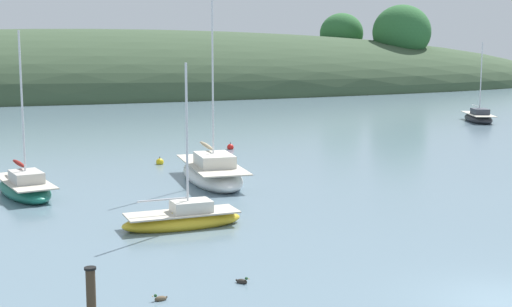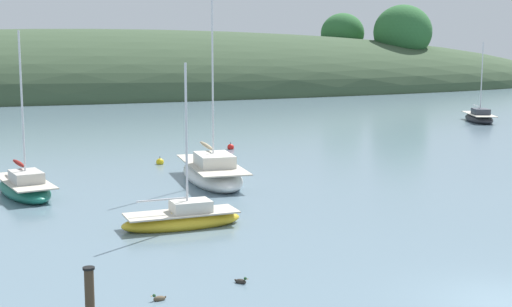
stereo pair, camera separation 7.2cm
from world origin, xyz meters
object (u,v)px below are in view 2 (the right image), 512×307
(mooring_buoy_channel, at_px, (160,162))
(sailboat_yellow_far, at_px, (183,219))
(sailboat_grey_yawl, at_px, (479,118))
(sailboat_white_near, at_px, (212,173))
(duck_trailing, at_px, (159,298))
(sailboat_cream_ketch, at_px, (25,187))
(duck_lone_right, at_px, (241,281))
(mooring_buoy_inner, at_px, (231,147))
(jetty_piling, at_px, (90,295))

(mooring_buoy_channel, bearing_deg, sailboat_yellow_far, -99.02)
(sailboat_grey_yawl, relative_size, sailboat_yellow_far, 1.11)
(sailboat_white_near, height_order, duck_trailing, sailboat_white_near)
(sailboat_grey_yawl, bearing_deg, mooring_buoy_channel, -157.78)
(sailboat_cream_ketch, distance_m, duck_lone_right, 16.03)
(mooring_buoy_channel, bearing_deg, sailboat_cream_ketch, -140.47)
(mooring_buoy_inner, relative_size, jetty_piling, 0.37)
(sailboat_yellow_far, distance_m, duck_lone_right, 7.00)
(sailboat_yellow_far, bearing_deg, sailboat_white_near, 66.64)
(sailboat_cream_ketch, height_order, mooring_buoy_inner, sailboat_cream_ketch)
(mooring_buoy_channel, bearing_deg, mooring_buoy_inner, 37.29)
(mooring_buoy_inner, bearing_deg, duck_trailing, -111.70)
(duck_trailing, bearing_deg, sailboat_grey_yawl, 44.07)
(sailboat_cream_ketch, relative_size, sailboat_yellow_far, 1.20)
(mooring_buoy_channel, relative_size, duck_lone_right, 1.45)
(mooring_buoy_channel, bearing_deg, duck_trailing, -102.44)
(sailboat_grey_yawl, xyz_separation_m, duck_lone_right, (-33.31, -34.09, -0.30))
(sailboat_yellow_far, xyz_separation_m, mooring_buoy_inner, (7.90, 18.71, -0.18))
(duck_trailing, bearing_deg, mooring_buoy_channel, 77.56)
(mooring_buoy_inner, bearing_deg, sailboat_yellow_far, -112.90)
(sailboat_yellow_far, height_order, sailboat_white_near, sailboat_white_near)
(sailboat_grey_yawl, relative_size, sailboat_white_near, 0.73)
(sailboat_white_near, relative_size, jetty_piling, 6.58)
(sailboat_cream_ketch, height_order, sailboat_grey_yawl, sailboat_cream_ketch)
(mooring_buoy_channel, bearing_deg, sailboat_white_near, -77.72)
(duck_lone_right, height_order, duck_trailing, same)
(jetty_piling, bearing_deg, sailboat_cream_ketch, 92.82)
(sailboat_yellow_far, relative_size, jetty_piling, 4.36)
(sailboat_cream_ketch, xyz_separation_m, mooring_buoy_inner, (13.28, 10.60, -0.24))
(mooring_buoy_inner, bearing_deg, jetty_piling, -114.45)
(sailboat_grey_yawl, relative_size, jetty_piling, 4.83)
(mooring_buoy_inner, bearing_deg, mooring_buoy_channel, -142.71)
(sailboat_white_near, height_order, mooring_buoy_inner, sailboat_white_near)
(mooring_buoy_inner, bearing_deg, sailboat_white_near, -112.52)
(sailboat_yellow_far, distance_m, jetty_piling, 9.81)
(sailboat_cream_ketch, bearing_deg, jetty_piling, -87.18)
(sailboat_white_near, xyz_separation_m, duck_lone_right, (-3.63, -15.36, -0.39))
(sailboat_grey_yawl, relative_size, mooring_buoy_channel, 13.06)
(sailboat_grey_yawl, height_order, duck_trailing, sailboat_grey_yawl)
(sailboat_yellow_far, xyz_separation_m, sailboat_white_near, (3.61, 8.36, 0.14))
(sailboat_cream_ketch, xyz_separation_m, duck_trailing, (2.80, -15.73, -0.31))
(sailboat_yellow_far, distance_m, mooring_buoy_channel, 14.61)
(sailboat_yellow_far, height_order, jetty_piling, sailboat_yellow_far)
(sailboat_cream_ketch, xyz_separation_m, duck_lone_right, (5.36, -15.10, -0.31))
(sailboat_cream_ketch, bearing_deg, mooring_buoy_channel, 39.53)
(mooring_buoy_channel, xyz_separation_m, jetty_piling, (-6.84, -23.11, 0.62))
(duck_trailing, relative_size, jetty_piling, 0.29)
(sailboat_yellow_far, bearing_deg, duck_trailing, -108.68)
(sailboat_cream_ketch, xyz_separation_m, mooring_buoy_channel, (7.67, 6.33, -0.24))
(sailboat_white_near, xyz_separation_m, jetty_piling, (-8.16, -17.04, 0.30))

